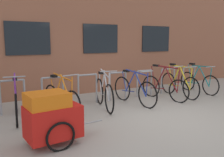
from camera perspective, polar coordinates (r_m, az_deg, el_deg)
The scene contains 11 objects.
ground_plane at distance 6.06m, azimuth 11.22°, elevation -8.52°, with size 42.00×42.00×0.00m, color #9E998E.
storefront_building at distance 11.63m, azimuth -10.34°, elevation 15.65°, with size 28.00×6.70×6.39m.
bike_rack at distance 7.41m, azimuth 1.37°, elevation -1.01°, with size 6.61×0.05×0.86m.
bicycle_blue at distance 6.98m, azimuth 5.19°, elevation -2.72°, with size 0.44×1.83×1.02m.
bicycle_teal at distance 8.99m, azimuth 19.60°, elevation -0.70°, with size 0.44×1.71×1.02m.
bicycle_silver at distance 6.51m, azimuth -1.89°, elevation -3.48°, with size 0.50×1.70×1.08m.
bicycle_purple at distance 6.02m, azimuth -21.55°, elevation -5.23°, with size 0.44×1.77×1.08m.
bicycle_maroon at distance 7.64m, azimuth 12.14°, elevation -1.90°, with size 0.52×1.71×1.08m.
bicycle_yellow at distance 8.18m, azimuth 15.44°, elevation -1.28°, with size 0.44×1.79×1.06m.
bicycle_orange at distance 6.27m, azimuth -11.79°, elevation -4.48°, with size 0.54×1.64×1.03m.
bike_trailer at distance 4.37m, azimuth -13.94°, elevation -8.78°, with size 1.47×0.75×0.95m.
Camera 1 is at (-3.78, -4.39, 1.80)m, focal length 39.02 mm.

